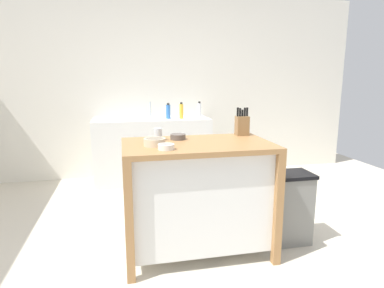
% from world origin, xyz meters
% --- Properties ---
extents(ground_plane, '(6.98, 6.98, 0.00)m').
position_xyz_m(ground_plane, '(0.00, 0.00, 0.00)').
color(ground_plane, beige).
rests_on(ground_plane, ground).
extents(wall_back, '(5.98, 0.10, 2.60)m').
position_xyz_m(wall_back, '(0.00, 2.52, 1.30)').
color(wall_back, silver).
rests_on(wall_back, ground).
extents(kitchen_island, '(1.17, 0.71, 0.93)m').
position_xyz_m(kitchen_island, '(0.03, 0.15, 0.52)').
color(kitchen_island, '#9E7042').
rests_on(kitchen_island, ground).
extents(knife_block, '(0.11, 0.09, 0.25)m').
position_xyz_m(knife_block, '(0.50, 0.40, 1.02)').
color(knife_block, olive).
rests_on(knife_block, kitchen_island).
extents(bowl_ceramic_small, '(0.13, 0.13, 0.04)m').
position_xyz_m(bowl_ceramic_small, '(-0.10, 0.32, 0.95)').
color(bowl_ceramic_small, '#564C47').
rests_on(bowl_ceramic_small, kitchen_island).
extents(bowl_ceramic_wide, '(0.12, 0.12, 0.04)m').
position_xyz_m(bowl_ceramic_wide, '(-0.24, -0.05, 0.95)').
color(bowl_ceramic_wide, silver).
rests_on(bowl_ceramic_wide, kitchen_island).
extents(bowl_stoneware_deep, '(0.16, 0.16, 0.06)m').
position_xyz_m(bowl_stoneware_deep, '(-0.31, 0.10, 0.96)').
color(bowl_stoneware_deep, beige).
rests_on(bowl_stoneware_deep, kitchen_island).
extents(drinking_cup, '(0.07, 0.07, 0.10)m').
position_xyz_m(drinking_cup, '(-0.26, 0.31, 0.98)').
color(drinking_cup, silver).
rests_on(drinking_cup, kitchen_island).
extents(trash_bin, '(0.36, 0.28, 0.63)m').
position_xyz_m(trash_bin, '(0.86, 0.14, 0.32)').
color(trash_bin, slate).
rests_on(trash_bin, ground).
extents(sink_counter, '(1.58, 0.60, 0.88)m').
position_xyz_m(sink_counter, '(-0.15, 2.17, 0.44)').
color(sink_counter, silver).
rests_on(sink_counter, ground).
extents(sink_faucet, '(0.02, 0.02, 0.22)m').
position_xyz_m(sink_faucet, '(-0.15, 2.31, 0.99)').
color(sink_faucet, '#B7BCC1').
rests_on(sink_faucet, sink_counter).
extents(bottle_hand_soap, '(0.05, 0.05, 0.22)m').
position_xyz_m(bottle_hand_soap, '(0.25, 2.08, 0.98)').
color(bottle_hand_soap, yellow).
rests_on(bottle_hand_soap, sink_counter).
extents(bottle_spray_cleaner, '(0.05, 0.05, 0.23)m').
position_xyz_m(bottle_spray_cleaner, '(0.52, 2.12, 0.99)').
color(bottle_spray_cleaner, white).
rests_on(bottle_spray_cleaner, sink_counter).
extents(bottle_dish_soap, '(0.06, 0.06, 0.21)m').
position_xyz_m(bottle_dish_soap, '(0.08, 2.11, 0.98)').
color(bottle_dish_soap, blue).
rests_on(bottle_dish_soap, sink_counter).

